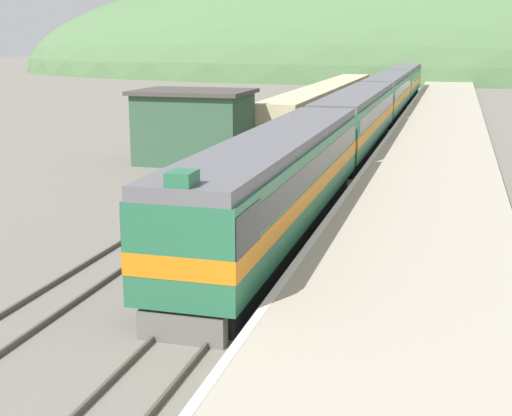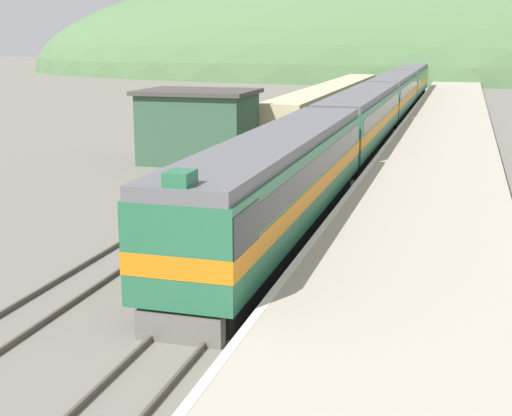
{
  "view_description": "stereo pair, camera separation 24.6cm",
  "coord_description": "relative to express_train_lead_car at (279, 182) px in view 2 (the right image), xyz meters",
  "views": [
    {
      "loc": [
        6.25,
        0.62,
        7.47
      ],
      "look_at": [
        0.54,
        21.18,
        2.35
      ],
      "focal_mm": 50.0,
      "sensor_mm": 36.0,
      "label": 1
    },
    {
      "loc": [
        6.48,
        0.69,
        7.47
      ],
      "look_at": [
        0.54,
        21.18,
        2.35
      ],
      "focal_mm": 50.0,
      "sensor_mm": 36.0,
      "label": 2
    }
  ],
  "objects": [
    {
      "name": "carriage_third",
      "position": [
        0.0,
        44.49,
        -0.01
      ],
      "size": [
        2.97,
        21.38,
        3.97
      ],
      "color": "black",
      "rests_on": "ground"
    },
    {
      "name": "siding_train",
      "position": [
        -4.63,
        36.71,
        -0.41
      ],
      "size": [
        2.9,
        38.55,
        3.42
      ],
      "color": "black",
      "rests_on": "ground"
    },
    {
      "name": "platform",
      "position": [
        5.25,
        23.84,
        -1.73
      ],
      "size": [
        6.82,
        140.0,
        0.91
      ],
      "color": "#B2A893",
      "rests_on": "ground"
    },
    {
      "name": "station_shed",
      "position": [
        -8.88,
        14.94,
        0.05
      ],
      "size": [
        6.84,
        5.1,
        4.41
      ],
      "color": "#385B42",
      "rests_on": "ground"
    },
    {
      "name": "express_train_lead_car",
      "position": [
        0.0,
        0.0,
        0.0
      ],
      "size": [
        2.98,
        20.85,
        4.33
      ],
      "color": "black",
      "rests_on": "ground"
    },
    {
      "name": "track_siding",
      "position": [
        -4.63,
        43.84,
        -2.09
      ],
      "size": [
        1.52,
        180.0,
        0.16
      ],
      "color": "#4C443D",
      "rests_on": "ground"
    },
    {
      "name": "carriage_fourth",
      "position": [
        0.0,
        66.75,
        -0.01
      ],
      "size": [
        2.97,
        21.38,
        3.97
      ],
      "color": "black",
      "rests_on": "ground"
    },
    {
      "name": "distant_hills",
      "position": [
        0.0,
        127.35,
        -2.17
      ],
      "size": [
        179.48,
        80.77,
        45.79
      ],
      "color": "#517547",
      "rests_on": "ground"
    },
    {
      "name": "track_main",
      "position": [
        0.0,
        43.84,
        -2.09
      ],
      "size": [
        1.52,
        180.0,
        0.16
      ],
      "color": "#4C443D",
      "rests_on": "ground"
    },
    {
      "name": "carriage_second",
      "position": [
        0.0,
        22.23,
        -0.01
      ],
      "size": [
        2.97,
        21.38,
        3.97
      ],
      "color": "black",
      "rests_on": "ground"
    }
  ]
}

